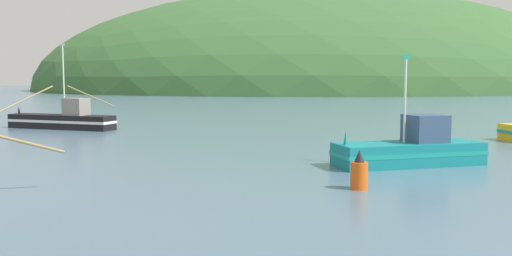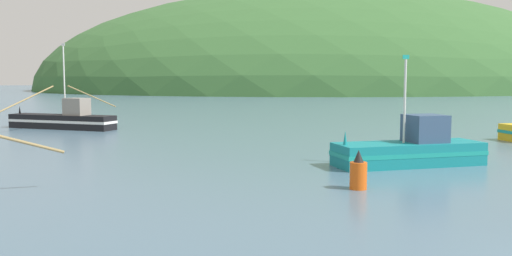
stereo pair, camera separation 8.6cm
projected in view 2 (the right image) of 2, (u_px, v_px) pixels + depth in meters
hill_far_right at (320, 89)px, 200.54m from camera, size 201.04×160.83×69.58m
hill_mid_right at (221, 87)px, 252.67m from camera, size 83.94×67.15×47.04m
fishing_boat_teal at (411, 150)px, 27.48m from camera, size 7.97×3.29×5.59m
fishing_boat_black at (64, 119)px, 46.82m from camera, size 9.80×13.98×7.35m
channel_buoy at (358, 173)px, 21.62m from camera, size 0.69×0.69×1.59m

